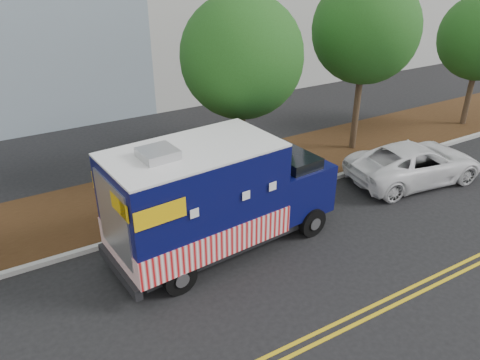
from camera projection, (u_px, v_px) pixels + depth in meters
ground at (239, 234)px, 14.40m from camera, size 120.00×120.00×0.00m
curb at (218, 211)px, 15.44m from camera, size 120.00×0.18×0.15m
mulch_strip at (191, 186)px, 17.06m from camera, size 120.00×4.00×0.15m
centerline_near at (335, 324)px, 10.98m from camera, size 120.00×0.10×0.01m
centerline_far at (342, 331)px, 10.79m from camera, size 120.00×0.10×0.01m
tree_b at (242, 57)px, 15.39m from camera, size 4.12×4.12×6.71m
tree_c at (366, 30)px, 17.90m from camera, size 4.15×4.15×7.11m
sign_post at (155, 193)px, 14.21m from camera, size 0.06×0.06×2.40m
food_truck at (214, 200)px, 13.02m from camera, size 6.89×3.07×3.53m
white_car at (415, 163)px, 17.31m from camera, size 5.47×3.07×1.45m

